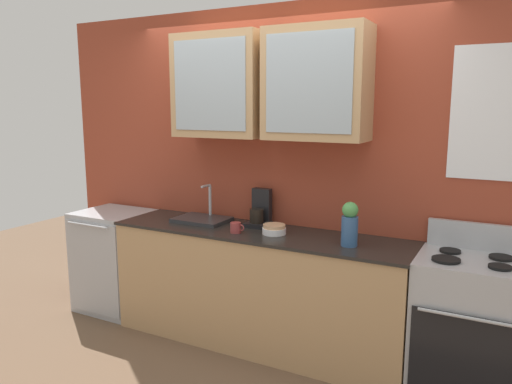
{
  "coord_description": "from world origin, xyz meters",
  "views": [
    {
      "loc": [
        1.68,
        -3.2,
        1.85
      ],
      "look_at": [
        -0.02,
        0.0,
        1.21
      ],
      "focal_mm": 34.54,
      "sensor_mm": 36.0,
      "label": 1
    }
  ],
  "objects_px": {
    "bowl_stack": "(274,229)",
    "dishwasher": "(115,260)",
    "cup_near_sink": "(236,228)",
    "coffee_maker": "(260,212)",
    "sink_faucet": "(202,219)",
    "vase": "(350,224)",
    "stove_range": "(468,328)"
  },
  "relations": [
    {
      "from": "vase",
      "to": "coffee_maker",
      "type": "bearing_deg",
      "value": 164.06
    },
    {
      "from": "cup_near_sink",
      "to": "dishwasher",
      "type": "xyz_separation_m",
      "value": [
        -1.35,
        0.12,
        -0.49
      ]
    },
    {
      "from": "bowl_stack",
      "to": "vase",
      "type": "height_order",
      "value": "vase"
    },
    {
      "from": "stove_range",
      "to": "coffee_maker",
      "type": "bearing_deg",
      "value": 173.72
    },
    {
      "from": "stove_range",
      "to": "dishwasher",
      "type": "height_order",
      "value": "stove_range"
    },
    {
      "from": "stove_range",
      "to": "sink_faucet",
      "type": "distance_m",
      "value": 2.11
    },
    {
      "from": "bowl_stack",
      "to": "cup_near_sink",
      "type": "bearing_deg",
      "value": -158.15
    },
    {
      "from": "coffee_maker",
      "to": "bowl_stack",
      "type": "bearing_deg",
      "value": -40.47
    },
    {
      "from": "sink_faucet",
      "to": "cup_near_sink",
      "type": "bearing_deg",
      "value": -23.6
    },
    {
      "from": "cup_near_sink",
      "to": "coffee_maker",
      "type": "relative_size",
      "value": 0.39
    },
    {
      "from": "cup_near_sink",
      "to": "coffee_maker",
      "type": "height_order",
      "value": "coffee_maker"
    },
    {
      "from": "sink_faucet",
      "to": "cup_near_sink",
      "type": "distance_m",
      "value": 0.47
    },
    {
      "from": "cup_near_sink",
      "to": "coffee_maker",
      "type": "bearing_deg",
      "value": 81.24
    },
    {
      "from": "cup_near_sink",
      "to": "sink_faucet",
      "type": "bearing_deg",
      "value": 156.4
    },
    {
      "from": "bowl_stack",
      "to": "dishwasher",
      "type": "bearing_deg",
      "value": 179.65
    },
    {
      "from": "sink_faucet",
      "to": "dishwasher",
      "type": "xyz_separation_m",
      "value": [
        -0.92,
        -0.07,
        -0.48
      ]
    },
    {
      "from": "dishwasher",
      "to": "coffee_maker",
      "type": "bearing_deg",
      "value": 7.29
    },
    {
      "from": "cup_near_sink",
      "to": "dishwasher",
      "type": "distance_m",
      "value": 1.44
    },
    {
      "from": "stove_range",
      "to": "sink_faucet",
      "type": "height_order",
      "value": "sink_faucet"
    },
    {
      "from": "sink_faucet",
      "to": "vase",
      "type": "relative_size",
      "value": 1.42
    },
    {
      "from": "stove_range",
      "to": "cup_near_sink",
      "type": "xyz_separation_m",
      "value": [
        -1.63,
        -0.12,
        0.48
      ]
    },
    {
      "from": "sink_faucet",
      "to": "vase",
      "type": "height_order",
      "value": "vase"
    },
    {
      "from": "coffee_maker",
      "to": "cup_near_sink",
      "type": "bearing_deg",
      "value": -98.76
    },
    {
      "from": "coffee_maker",
      "to": "vase",
      "type": "bearing_deg",
      "value": -15.94
    },
    {
      "from": "bowl_stack",
      "to": "vase",
      "type": "bearing_deg",
      "value": -4.11
    },
    {
      "from": "sink_faucet",
      "to": "coffee_maker",
      "type": "relative_size",
      "value": 1.49
    },
    {
      "from": "bowl_stack",
      "to": "cup_near_sink",
      "type": "relative_size",
      "value": 1.56
    },
    {
      "from": "bowl_stack",
      "to": "dishwasher",
      "type": "height_order",
      "value": "bowl_stack"
    },
    {
      "from": "vase",
      "to": "stove_range",
      "type": "bearing_deg",
      "value": 4.15
    },
    {
      "from": "stove_range",
      "to": "coffee_maker",
      "type": "relative_size",
      "value": 3.75
    },
    {
      "from": "cup_near_sink",
      "to": "coffee_maker",
      "type": "distance_m",
      "value": 0.31
    },
    {
      "from": "cup_near_sink",
      "to": "dishwasher",
      "type": "height_order",
      "value": "cup_near_sink"
    }
  ]
}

